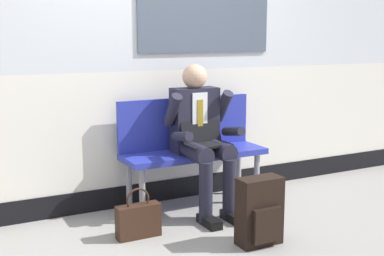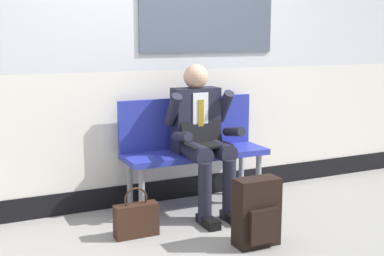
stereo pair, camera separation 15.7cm
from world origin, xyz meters
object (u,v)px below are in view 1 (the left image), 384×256
object	(u,v)px
backpack	(260,212)
handbag	(138,220)
person_seated	(202,134)
bench_with_person	(191,143)

from	to	relation	value
backpack	handbag	world-z (taller)	backpack
backpack	handbag	xyz separation A→B (m)	(-0.73, 0.53, -0.11)
person_seated	handbag	bearing A→B (deg)	-157.34
person_seated	backpack	xyz separation A→B (m)	(0.03, -0.82, -0.43)
bench_with_person	backpack	world-z (taller)	bench_with_person
bench_with_person	handbag	xyz separation A→B (m)	(-0.69, -0.49, -0.43)
bench_with_person	person_seated	xyz separation A→B (m)	(-0.00, -0.20, 0.11)
handbag	backpack	bearing A→B (deg)	-35.86
person_seated	handbag	xyz separation A→B (m)	(-0.69, -0.29, -0.54)
person_seated	bench_with_person	bearing A→B (deg)	90.00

